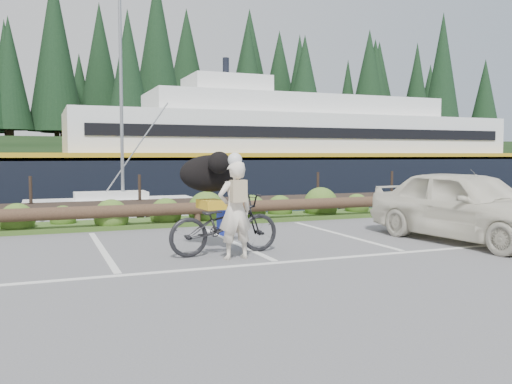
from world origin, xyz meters
The scene contains 8 objects.
ground centered at (0.00, 0.00, 0.00)m, with size 72.00×72.00×0.00m, color #58585A.
harbor_backdrop centered at (0.39, 78.52, 0.00)m, with size 170.00×160.00×30.00m.
vegetation_strip centered at (0.00, 5.30, 0.05)m, with size 34.00×1.60×0.10m, color #3D5B21.
log_rail centered at (0.00, 4.60, 0.00)m, with size 32.00×0.30×0.60m, color #443021, non-canonical shape.
bicycle centered at (-0.59, 0.68, 0.55)m, with size 0.72×2.08×1.09m, color black.
cyclist centered at (-0.55, 0.20, 0.85)m, with size 0.62×0.41×1.69m, color #F0E1CB.
dog centered at (-0.63, 1.35, 1.44)m, with size 1.21×0.59×0.70m, color black.
parked_car centered at (4.52, 0.17, 0.75)m, with size 1.77×4.41×1.50m, color silver.
Camera 1 is at (-3.65, -8.53, 1.81)m, focal length 38.00 mm.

